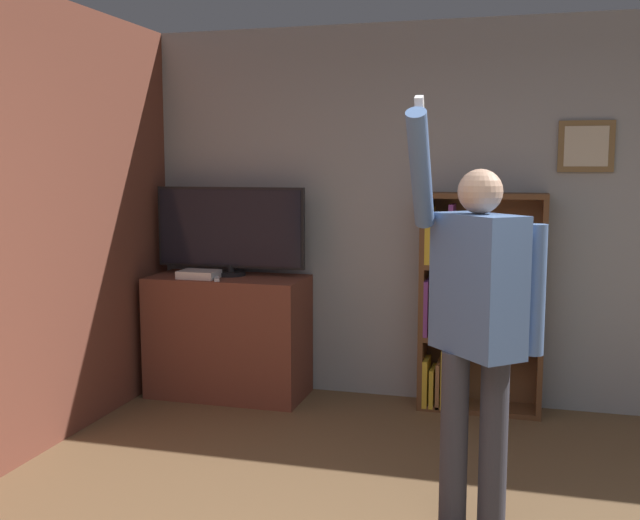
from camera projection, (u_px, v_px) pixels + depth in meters
The scene contains 8 objects.
wall_back at pixel (489, 215), 5.24m from camera, with size 6.97×0.09×2.70m.
wall_side_brick at pixel (40, 225), 4.41m from camera, with size 0.06×4.67×2.70m.
tv_ledge at pixel (229, 336), 5.53m from camera, with size 1.14×0.55×0.89m.
television at pixel (230, 230), 5.49m from camera, with size 1.14×0.22×0.65m.
game_console at pixel (199, 274), 5.40m from camera, with size 0.28×0.20×0.06m.
remote_loose at pixel (217, 279), 5.30m from camera, with size 0.09×0.14×0.02m.
bookshelf at pixel (468, 306), 5.18m from camera, with size 0.84×0.28×1.52m.
person at pixel (477, 315), 3.39m from camera, with size 0.59×0.56×2.00m.
Camera 1 is at (0.26, -2.26, 1.71)m, focal length 42.00 mm.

